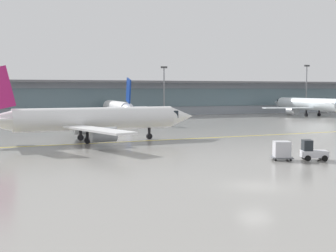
{
  "coord_description": "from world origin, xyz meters",
  "views": [
    {
      "loc": [
        -17.45,
        -29.01,
        7.26
      ],
      "look_at": [
        0.25,
        19.93,
        3.0
      ],
      "focal_mm": 48.07,
      "sensor_mm": 36.0,
      "label": 1
    }
  ],
  "objects_px": {
    "baggage_tug": "(312,152)",
    "cargo_dolly_lead": "(282,150)",
    "gate_airplane_1": "(117,108)",
    "taxiing_regional_jet": "(94,119)",
    "gate_airplane_2": "(309,104)",
    "apron_light_mast_3": "(306,87)",
    "apron_light_mast_2": "(164,89)"
  },
  "relations": [
    {
      "from": "taxiing_regional_jet",
      "to": "baggage_tug",
      "type": "distance_m",
      "value": 30.16
    },
    {
      "from": "baggage_tug",
      "to": "cargo_dolly_lead",
      "type": "xyz_separation_m",
      "value": [
        -2.9,
        1.11,
        0.16
      ]
    },
    {
      "from": "baggage_tug",
      "to": "cargo_dolly_lead",
      "type": "distance_m",
      "value": 3.11
    },
    {
      "from": "baggage_tug",
      "to": "apron_light_mast_2",
      "type": "relative_size",
      "value": 0.22
    },
    {
      "from": "gate_airplane_1",
      "to": "apron_light_mast_3",
      "type": "distance_m",
      "value": 61.91
    },
    {
      "from": "gate_airplane_2",
      "to": "apron_light_mast_2",
      "type": "bearing_deg",
      "value": 69.42
    },
    {
      "from": "gate_airplane_2",
      "to": "apron_light_mast_3",
      "type": "distance_m",
      "value": 15.36
    },
    {
      "from": "apron_light_mast_3",
      "to": "baggage_tug",
      "type": "bearing_deg",
      "value": -126.52
    },
    {
      "from": "gate_airplane_1",
      "to": "apron_light_mast_2",
      "type": "height_order",
      "value": "apron_light_mast_2"
    },
    {
      "from": "cargo_dolly_lead",
      "to": "taxiing_regional_jet",
      "type": "bearing_deg",
      "value": 144.28
    },
    {
      "from": "gate_airplane_1",
      "to": "taxiing_regional_jet",
      "type": "bearing_deg",
      "value": 163.96
    },
    {
      "from": "gate_airplane_1",
      "to": "apron_light_mast_2",
      "type": "distance_m",
      "value": 18.72
    },
    {
      "from": "apron_light_mast_3",
      "to": "apron_light_mast_2",
      "type": "bearing_deg",
      "value": -179.72
    },
    {
      "from": "gate_airplane_1",
      "to": "gate_airplane_2",
      "type": "xyz_separation_m",
      "value": [
        52.78,
        -1.9,
        0.26
      ]
    },
    {
      "from": "gate_airplane_2",
      "to": "apron_light_mast_3",
      "type": "relative_size",
      "value": 2.2
    },
    {
      "from": "cargo_dolly_lead",
      "to": "apron_light_mast_2",
      "type": "relative_size",
      "value": 0.19
    },
    {
      "from": "cargo_dolly_lead",
      "to": "gate_airplane_2",
      "type": "bearing_deg",
      "value": 71.82
    },
    {
      "from": "cargo_dolly_lead",
      "to": "apron_light_mast_3",
      "type": "relative_size",
      "value": 0.17
    },
    {
      "from": "baggage_tug",
      "to": "apron_light_mast_3",
      "type": "xyz_separation_m",
      "value": [
        56.17,
        75.84,
        7.09
      ]
    },
    {
      "from": "gate_airplane_2",
      "to": "taxiing_regional_jet",
      "type": "xyz_separation_m",
      "value": [
        -66.08,
        -39.57,
        -0.09
      ]
    },
    {
      "from": "taxiing_regional_jet",
      "to": "apron_light_mast_2",
      "type": "bearing_deg",
      "value": 57.99
    },
    {
      "from": "gate_airplane_1",
      "to": "apron_light_mast_2",
      "type": "bearing_deg",
      "value": -54.77
    },
    {
      "from": "cargo_dolly_lead",
      "to": "apron_light_mast_3",
      "type": "distance_m",
      "value": 95.5
    },
    {
      "from": "taxiing_regional_jet",
      "to": "apron_light_mast_3",
      "type": "distance_m",
      "value": 90.55
    },
    {
      "from": "baggage_tug",
      "to": "apron_light_mast_3",
      "type": "relative_size",
      "value": 0.2
    },
    {
      "from": "taxiing_regional_jet",
      "to": "baggage_tug",
      "type": "bearing_deg",
      "value": -56.33
    },
    {
      "from": "baggage_tug",
      "to": "cargo_dolly_lead",
      "type": "height_order",
      "value": "baggage_tug"
    },
    {
      "from": "apron_light_mast_3",
      "to": "taxiing_regional_jet",
      "type": "bearing_deg",
      "value": -145.1
    },
    {
      "from": "gate_airplane_1",
      "to": "taxiing_regional_jet",
      "type": "relative_size",
      "value": 0.94
    },
    {
      "from": "cargo_dolly_lead",
      "to": "apron_light_mast_2",
      "type": "height_order",
      "value": "apron_light_mast_2"
    },
    {
      "from": "baggage_tug",
      "to": "apron_light_mast_2",
      "type": "distance_m",
      "value": 76.61
    },
    {
      "from": "gate_airplane_1",
      "to": "cargo_dolly_lead",
      "type": "bearing_deg",
      "value": -176.66
    }
  ]
}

